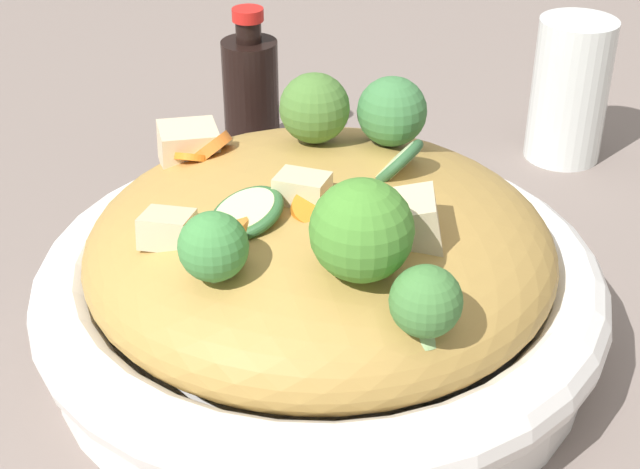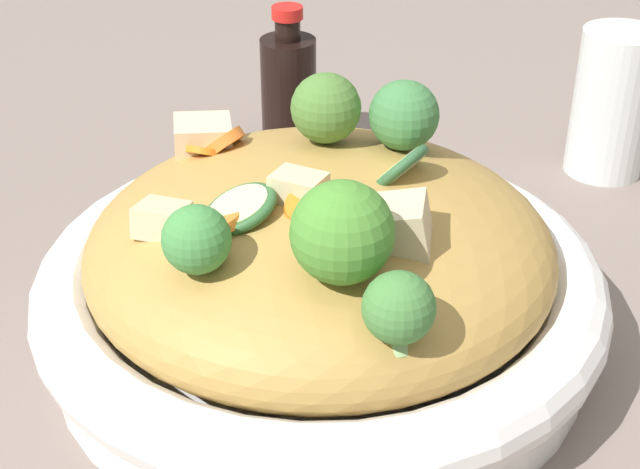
% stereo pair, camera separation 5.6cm
% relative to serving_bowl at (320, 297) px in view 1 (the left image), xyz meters
% --- Properties ---
extents(ground_plane, '(3.00, 3.00, 0.00)m').
position_rel_serving_bowl_xyz_m(ground_plane, '(0.00, 0.00, -0.03)').
color(ground_plane, slate).
extents(serving_bowl, '(0.34, 0.34, 0.06)m').
position_rel_serving_bowl_xyz_m(serving_bowl, '(0.00, 0.00, 0.00)').
color(serving_bowl, white).
rests_on(serving_bowl, ground_plane).
extents(noodle_heap, '(0.27, 0.27, 0.09)m').
position_rel_serving_bowl_xyz_m(noodle_heap, '(0.00, 0.00, 0.04)').
color(noodle_heap, '#AB8440').
rests_on(noodle_heap, serving_bowl).
extents(broccoli_florets, '(0.22, 0.18, 0.07)m').
position_rel_serving_bowl_xyz_m(broccoli_florets, '(0.03, 0.01, 0.09)').
color(broccoli_florets, '#94B873').
rests_on(broccoli_florets, serving_bowl).
extents(carrot_coins, '(0.15, 0.11, 0.03)m').
position_rel_serving_bowl_xyz_m(carrot_coins, '(-0.01, -0.04, 0.07)').
color(carrot_coins, orange).
rests_on(carrot_coins, serving_bowl).
extents(zucchini_slices, '(0.08, 0.14, 0.04)m').
position_rel_serving_bowl_xyz_m(zucchini_slices, '(0.01, -0.00, 0.08)').
color(zucchini_slices, beige).
rests_on(zucchini_slices, serving_bowl).
extents(chicken_chunks, '(0.17, 0.16, 0.04)m').
position_rel_serving_bowl_xyz_m(chicken_chunks, '(-0.01, -0.03, 0.07)').
color(chicken_chunks, beige).
rests_on(chicken_chunks, serving_bowl).
extents(soy_sauce_bottle, '(0.05, 0.05, 0.12)m').
position_rel_serving_bowl_xyz_m(soy_sauce_bottle, '(-0.27, 0.01, 0.02)').
color(soy_sauce_bottle, black).
rests_on(soy_sauce_bottle, ground_plane).
extents(drinking_glass, '(0.06, 0.06, 0.12)m').
position_rel_serving_bowl_xyz_m(drinking_glass, '(-0.19, 0.26, 0.03)').
color(drinking_glass, silver).
rests_on(drinking_glass, ground_plane).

